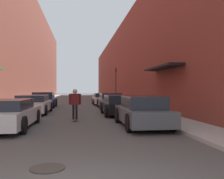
% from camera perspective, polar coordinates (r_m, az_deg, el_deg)
% --- Properties ---
extents(ground, '(141.36, 141.36, 0.00)m').
position_cam_1_polar(ground, '(29.01, -7.99, -3.07)').
color(ground, '#4C4947').
extents(curb_strip_left, '(1.80, 64.26, 0.12)m').
position_cam_1_polar(curb_strip_left, '(35.76, -15.47, -2.39)').
color(curb_strip_left, '#A3A099').
rests_on(curb_strip_left, ground).
extents(curb_strip_right, '(1.80, 64.26, 0.12)m').
position_cam_1_polar(curb_strip_right, '(35.72, -0.40, -2.39)').
color(curb_strip_right, '#A3A099').
rests_on(curb_strip_right, ground).
extents(building_row_left, '(4.90, 64.26, 14.16)m').
position_cam_1_polar(building_row_left, '(36.64, -20.03, 8.68)').
color(building_row_left, brown).
rests_on(building_row_left, ground).
extents(building_row_right, '(4.90, 64.26, 10.03)m').
position_cam_1_polar(building_row_right, '(36.33, 4.16, 5.47)').
color(building_row_right, brown).
rests_on(building_row_right, ground).
extents(parked_car_left_0, '(1.94, 4.75, 1.18)m').
position_cam_1_polar(parked_car_left_0, '(10.96, -22.58, -5.19)').
color(parked_car_left_0, silver).
rests_on(parked_car_left_0, ground).
extents(parked_car_left_1, '(2.07, 4.76, 1.21)m').
position_cam_1_polar(parked_car_left_1, '(17.14, -17.52, -3.25)').
color(parked_car_left_1, silver).
rests_on(parked_car_left_1, ground).
extents(parked_car_left_2, '(2.02, 4.13, 1.34)m').
position_cam_1_polar(parked_car_left_2, '(22.61, -15.29, -2.34)').
color(parked_car_left_2, navy).
rests_on(parked_car_left_2, ground).
extents(parked_car_right_0, '(1.86, 4.32, 1.30)m').
position_cam_1_polar(parked_car_right_0, '(10.67, 6.92, -5.08)').
color(parked_car_right_0, '#515459').
rests_on(parked_car_right_0, ground).
extents(parked_car_right_1, '(1.99, 4.02, 1.23)m').
position_cam_1_polar(parked_car_right_1, '(15.38, 1.60, -3.60)').
color(parked_car_right_1, black).
rests_on(parked_car_right_1, ground).
extents(parked_car_right_2, '(1.94, 4.79, 1.28)m').
position_cam_1_polar(parked_car_right_2, '(20.89, -0.47, -2.58)').
color(parked_car_right_2, gray).
rests_on(parked_car_right_2, ground).
extents(parked_car_right_3, '(2.04, 4.12, 1.19)m').
position_cam_1_polar(parked_car_right_3, '(25.96, -2.21, -2.16)').
color(parked_car_right_3, silver).
rests_on(parked_car_right_3, ground).
extents(skateboarder, '(0.61, 0.78, 1.60)m').
position_cam_1_polar(skateboarder, '(12.67, -8.47, -2.67)').
color(skateboarder, brown).
rests_on(skateboarder, ground).
extents(manhole_cover, '(0.70, 0.70, 0.02)m').
position_cam_1_polar(manhole_cover, '(5.38, -14.52, -16.99)').
color(manhole_cover, '#332D28').
rests_on(manhole_cover, ground).
extents(traffic_light, '(0.16, 0.22, 3.77)m').
position_cam_1_polar(traffic_light, '(26.98, 0.88, 1.86)').
color(traffic_light, '#2D2D2D').
rests_on(traffic_light, curb_strip_right).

